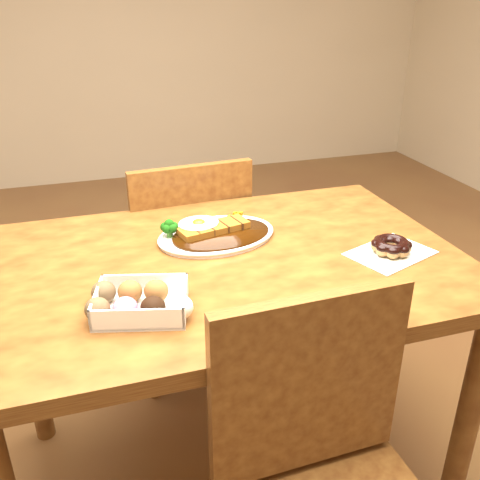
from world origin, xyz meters
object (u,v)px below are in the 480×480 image
object	(u,v)px
donut_box	(139,301)
pon_de_ring	(391,246)
chair_far	(185,261)
katsu_curry_plate	(214,233)
table	(225,293)

from	to	relation	value
donut_box	pon_de_ring	bearing A→B (deg)	7.08
chair_far	katsu_curry_plate	bearing A→B (deg)	86.70
table	donut_box	bearing A→B (deg)	-142.87
katsu_curry_plate	pon_de_ring	world-z (taller)	katsu_curry_plate
table	pon_de_ring	bearing A→B (deg)	-13.37
pon_de_ring	table	bearing A→B (deg)	166.63
table	chair_far	bearing A→B (deg)	89.83
pon_de_ring	donut_box	bearing A→B (deg)	-172.92
table	chair_far	distance (m)	0.56
table	donut_box	distance (m)	0.32
chair_far	donut_box	distance (m)	0.81
chair_far	donut_box	bearing A→B (deg)	67.40
katsu_curry_plate	donut_box	bearing A→B (deg)	-128.47
katsu_curry_plate	donut_box	size ratio (longest dim) A/B	1.56
table	pon_de_ring	size ratio (longest dim) A/B	4.87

